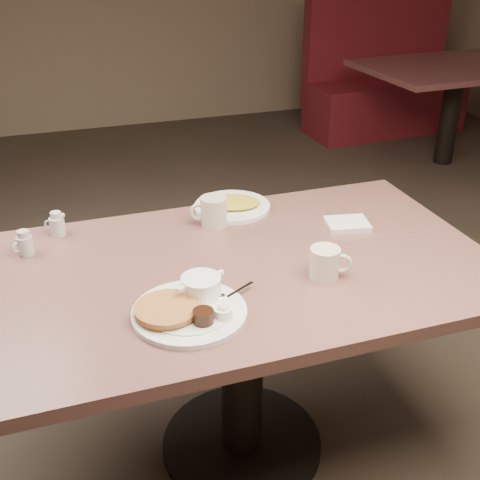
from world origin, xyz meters
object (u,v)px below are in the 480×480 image
object	(u,v)px
hash_plate	(232,205)
booth_back_right	(389,86)
diner_table	(242,311)
coffee_mug_far	(213,211)
coffee_mug_near	(326,262)
creamer_right	(57,224)
creamer_left	(25,244)
main_plate	(189,305)

from	to	relation	value
hash_plate	booth_back_right	distance (m)	3.53
diner_table	coffee_mug_far	distance (m)	0.35
diner_table	coffee_mug_near	bearing A→B (deg)	-35.63
coffee_mug_near	booth_back_right	distance (m)	3.89
diner_table	coffee_mug_near	xyz separation A→B (m)	(0.20, -0.14, 0.22)
creamer_right	hash_plate	xyz separation A→B (m)	(0.60, 0.01, -0.02)
creamer_left	hash_plate	xyz separation A→B (m)	(0.70, 0.12, -0.02)
creamer_right	hash_plate	size ratio (longest dim) A/B	0.23
creamer_left	booth_back_right	xyz separation A→B (m)	(2.99, 2.79, -0.38)
coffee_mug_far	coffee_mug_near	bearing A→B (deg)	-63.52
creamer_left	creamer_right	bearing A→B (deg)	46.28
main_plate	diner_table	bearing A→B (deg)	42.79
coffee_mug_near	creamer_right	world-z (taller)	coffee_mug_near
booth_back_right	main_plate	bearing A→B (deg)	-128.51
coffee_mug_near	hash_plate	size ratio (longest dim) A/B	0.38
coffee_mug_near	coffee_mug_far	world-z (taller)	coffee_mug_far
coffee_mug_near	booth_back_right	world-z (taller)	booth_back_right
main_plate	coffee_mug_near	size ratio (longest dim) A/B	3.01
booth_back_right	hash_plate	bearing A→B (deg)	-130.51
diner_table	main_plate	size ratio (longest dim) A/B	3.78
hash_plate	diner_table	bearing A→B (deg)	-103.56
diner_table	main_plate	bearing A→B (deg)	-137.21
creamer_left	booth_back_right	world-z (taller)	booth_back_right
main_plate	coffee_mug_far	distance (m)	0.52
creamer_right	booth_back_right	size ratio (longest dim) A/B	0.05
main_plate	coffee_mug_far	size ratio (longest dim) A/B	2.95
diner_table	creamer_right	xyz separation A→B (m)	(-0.51, 0.37, 0.21)
main_plate	coffee_mug_near	xyz separation A→B (m)	(0.41, 0.05, 0.02)
coffee_mug_near	hash_plate	world-z (taller)	coffee_mug_near
coffee_mug_far	creamer_left	distance (m)	0.60
coffee_mug_near	booth_back_right	bearing A→B (deg)	55.81
main_plate	booth_back_right	world-z (taller)	booth_back_right
creamer_right	booth_back_right	distance (m)	3.96
main_plate	creamer_right	world-z (taller)	creamer_right
diner_table	hash_plate	bearing A→B (deg)	76.44
creamer_right	coffee_mug_near	bearing A→B (deg)	-36.03
diner_table	hash_plate	distance (m)	0.43
creamer_right	creamer_left	bearing A→B (deg)	-133.72
diner_table	coffee_mug_near	world-z (taller)	coffee_mug_near
hash_plate	creamer_right	bearing A→B (deg)	-178.92
diner_table	creamer_left	world-z (taller)	creamer_left
booth_back_right	coffee_mug_far	bearing A→B (deg)	-130.65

